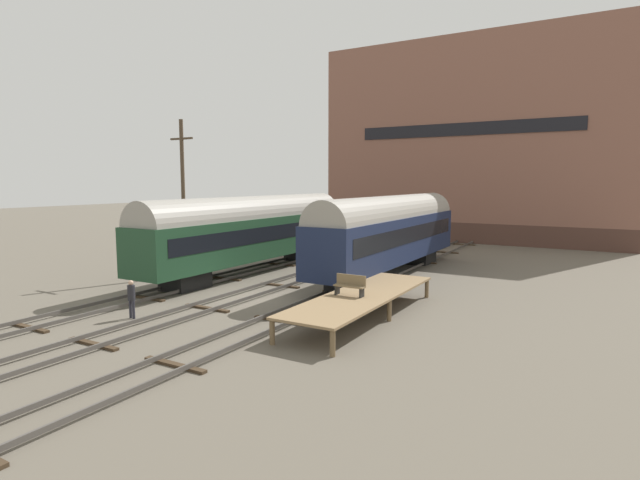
% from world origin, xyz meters
% --- Properties ---
extents(ground_plane, '(200.00, 200.00, 0.00)m').
position_xyz_m(ground_plane, '(0.00, 0.00, 0.00)').
color(ground_plane, '#60594C').
extents(track_left, '(2.60, 60.00, 0.26)m').
position_xyz_m(track_left, '(-4.18, 0.00, 0.14)').
color(track_left, '#4C4742').
rests_on(track_left, ground).
extents(track_middle, '(2.60, 60.00, 0.26)m').
position_xyz_m(track_middle, '(0.00, 0.00, 0.14)').
color(track_middle, '#4C4742').
rests_on(track_middle, ground).
extents(track_right, '(2.60, 60.00, 0.26)m').
position_xyz_m(track_right, '(4.18, 0.00, 0.14)').
color(track_right, '#4C4742').
rests_on(track_right, ground).
extents(train_car_green, '(2.94, 18.85, 5.02)m').
position_xyz_m(train_car_green, '(-4.18, 5.91, 2.86)').
color(train_car_green, black).
rests_on(train_car_green, ground).
extents(train_car_navy, '(2.85, 17.69, 5.09)m').
position_xyz_m(train_car_navy, '(4.18, 9.26, 2.92)').
color(train_car_navy, black).
rests_on(train_car_navy, ground).
extents(station_platform, '(2.84, 10.43, 1.04)m').
position_xyz_m(station_platform, '(6.91, -0.56, 0.96)').
color(station_platform, '#8C704C').
rests_on(station_platform, ground).
extents(bench, '(1.40, 0.40, 0.91)m').
position_xyz_m(bench, '(6.57, -1.11, 1.53)').
color(bench, brown).
rests_on(bench, station_platform).
extents(person_worker, '(0.32, 0.32, 1.71)m').
position_xyz_m(person_worker, '(-1.72, -5.85, 1.03)').
color(person_worker, '#282833').
rests_on(person_worker, ground).
extents(utility_pole, '(1.80, 0.24, 9.77)m').
position_xyz_m(utility_pole, '(-7.01, 2.61, 5.05)').
color(utility_pole, '#473828').
rests_on(utility_pole, ground).
extents(warehouse_building, '(29.58, 11.30, 19.82)m').
position_xyz_m(warehouse_building, '(3.74, 34.01, 9.91)').
color(warehouse_building, '#4F342A').
rests_on(warehouse_building, ground).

